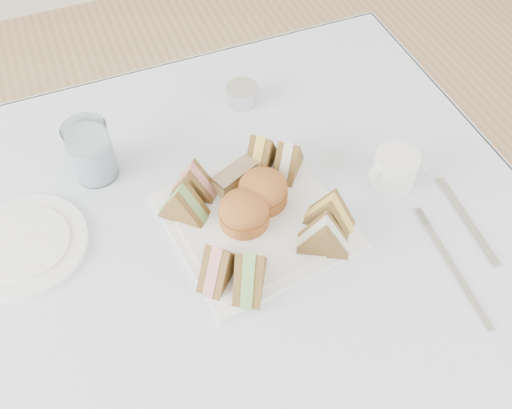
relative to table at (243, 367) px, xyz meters
name	(u,v)px	position (x,y,z in m)	size (l,w,h in m)	color
table	(243,367)	(0.00, 0.00, 0.00)	(0.90, 0.90, 0.74)	brown
tablecloth	(239,272)	(0.00, 0.00, 0.37)	(1.02, 1.02, 0.01)	silver
serving_plate	(256,221)	(0.06, 0.07, 0.38)	(0.26, 0.26, 0.01)	white
sandwich_fl_a	(219,261)	(-0.03, 0.00, 0.42)	(0.08, 0.04, 0.07)	brown
sandwich_fl_b	(250,268)	(0.01, -0.03, 0.43)	(0.09, 0.04, 0.08)	brown
sandwich_fr_a	(330,210)	(0.16, 0.02, 0.42)	(0.08, 0.04, 0.07)	brown
sandwich_fr_b	(324,234)	(0.13, -0.01, 0.42)	(0.08, 0.04, 0.07)	brown
sandwich_bl_a	(183,201)	(-0.05, 0.12, 0.42)	(0.08, 0.04, 0.07)	brown
sandwich_bl_b	(193,180)	(-0.02, 0.16, 0.42)	(0.08, 0.04, 0.07)	brown
sandwich_br_a	(288,157)	(0.14, 0.15, 0.42)	(0.08, 0.04, 0.07)	brown
sandwich_br_b	(261,151)	(0.11, 0.17, 0.42)	(0.08, 0.04, 0.07)	brown
scone_left	(244,211)	(0.04, 0.07, 0.41)	(0.08, 0.08, 0.05)	#A1502B
scone_right	(263,190)	(0.08, 0.10, 0.41)	(0.08, 0.08, 0.05)	#A1502B
pastry_slice	(235,178)	(0.05, 0.15, 0.41)	(0.08, 0.03, 0.04)	tan
side_plate	(26,245)	(-0.29, 0.16, 0.38)	(0.19, 0.19, 0.01)	white
water_glass	(91,151)	(-0.15, 0.27, 0.43)	(0.07, 0.07, 0.11)	white
tea_strainer	(242,96)	(0.14, 0.34, 0.39)	(0.06, 0.06, 0.03)	silver
knife	(467,220)	(0.37, -0.05, 0.38)	(0.01, 0.18, 0.00)	silver
fork	(457,275)	(0.30, -0.13, 0.38)	(0.01, 0.19, 0.00)	silver
creamer_jug	(395,170)	(0.30, 0.07, 0.41)	(0.07, 0.07, 0.06)	white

